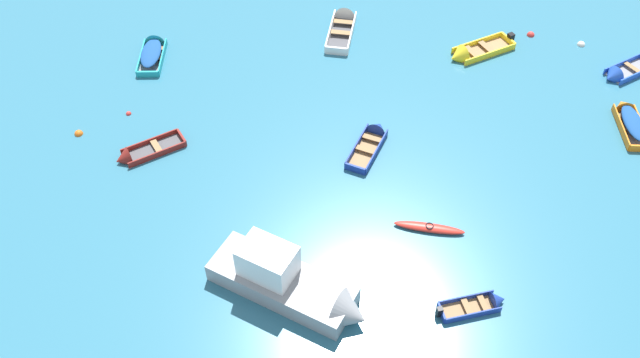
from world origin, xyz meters
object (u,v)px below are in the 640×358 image
rowboat_yellow_outer_right (469,54)px  mooring_buoy_near_foreground (79,134)px  rowboat_turquoise_back_row_center (153,49)px  mooring_buoy_midfield (129,114)px  rowboat_deep_blue_near_left (483,304)px  motor_launch_grey_back_row_left (292,284)px  mooring_buoy_between_boats_left (531,35)px  kayak_red_foreground_center (429,228)px  rowboat_blue_distant_center (619,74)px  mooring_buoy_far_field (581,45)px  rowboat_white_midfield_right (344,22)px  rowboat_deep_blue_midfield_left (373,138)px  rowboat_orange_near_right (629,118)px  rowboat_maroon_near_camera (135,155)px

rowboat_yellow_outer_right → mooring_buoy_near_foreground: bearing=-151.7°
rowboat_turquoise_back_row_center → mooring_buoy_midfield: bearing=-83.9°
rowboat_deep_blue_near_left → motor_launch_grey_back_row_left: size_ratio=0.41×
mooring_buoy_midfield → mooring_buoy_between_boats_left: bearing=28.2°
kayak_red_foreground_center → rowboat_blue_distant_center: rowboat_blue_distant_center is taller
mooring_buoy_far_field → mooring_buoy_between_boats_left: (-2.94, 0.44, 0.00)m
rowboat_white_midfield_right → mooring_buoy_near_foreground: 17.13m
rowboat_deep_blue_near_left → rowboat_blue_distant_center: size_ratio=0.89×
rowboat_deep_blue_midfield_left → mooring_buoy_midfield: 13.11m
mooring_buoy_far_field → mooring_buoy_midfield: bearing=-155.7°
rowboat_white_midfield_right → mooring_buoy_far_field: bearing=2.4°
rowboat_blue_distant_center → mooring_buoy_midfield: rowboat_blue_distant_center is taller
rowboat_yellow_outer_right → motor_launch_grey_back_row_left: motor_launch_grey_back_row_left is taller
motor_launch_grey_back_row_left → mooring_buoy_midfield: (-11.05, 9.41, -0.76)m
rowboat_orange_near_right → mooring_buoy_near_foreground: (-28.06, -6.25, -0.32)m
rowboat_turquoise_back_row_center → mooring_buoy_far_field: rowboat_turquoise_back_row_center is taller
rowboat_yellow_outer_right → mooring_buoy_between_boats_left: (3.65, 2.84, -0.19)m
mooring_buoy_far_field → mooring_buoy_near_foreground: mooring_buoy_far_field is taller
rowboat_white_midfield_right → rowboat_deep_blue_midfield_left: size_ratio=1.22×
mooring_buoy_near_foreground → kayak_red_foreground_center: bearing=-9.1°
rowboat_deep_blue_midfield_left → mooring_buoy_midfield: bearing=-178.1°
motor_launch_grey_back_row_left → rowboat_maroon_near_camera: bearing=145.9°
rowboat_deep_blue_near_left → rowboat_white_midfield_right: bearing=115.3°
rowboat_turquoise_back_row_center → mooring_buoy_between_boats_left: rowboat_turquoise_back_row_center is taller
rowboat_orange_near_right → rowboat_deep_blue_near_left: bearing=-119.5°
rowboat_blue_distant_center → mooring_buoy_midfield: bearing=-162.5°
rowboat_orange_near_right → mooring_buoy_far_field: (-1.85, 6.69, -0.32)m
mooring_buoy_between_boats_left → rowboat_deep_blue_midfield_left: bearing=-126.8°
rowboat_deep_blue_near_left → kayak_red_foreground_center: size_ratio=0.92×
kayak_red_foreground_center → rowboat_white_midfield_right: size_ratio=0.70×
rowboat_deep_blue_near_left → rowboat_white_midfield_right: size_ratio=0.64×
mooring_buoy_between_boats_left → rowboat_orange_near_right: bearing=-56.1°
rowboat_deep_blue_near_left → rowboat_yellow_outer_right: 17.12m
rowboat_orange_near_right → motor_launch_grey_back_row_left: bearing=-137.7°
rowboat_deep_blue_midfield_left → rowboat_yellow_outer_right: bearing=60.7°
mooring_buoy_near_foreground → rowboat_deep_blue_midfield_left: bearing=9.1°
rowboat_turquoise_back_row_center → rowboat_deep_blue_midfield_left: size_ratio=1.03×
rowboat_turquoise_back_row_center → kayak_red_foreground_center: bearing=-31.1°
mooring_buoy_near_foreground → rowboat_yellow_outer_right: bearing=28.3°
rowboat_maroon_near_camera → rowboat_white_midfield_right: 15.77m
motor_launch_grey_back_row_left → rowboat_turquoise_back_row_center: (-11.62, 14.75, -0.46)m
rowboat_blue_distant_center → rowboat_deep_blue_midfield_left: (-13.01, -7.79, 0.01)m
rowboat_turquoise_back_row_center → rowboat_maroon_near_camera: bearing=-75.3°
rowboat_blue_distant_center → rowboat_turquoise_back_row_center: rowboat_turquoise_back_row_center is taller
rowboat_deep_blue_near_left → rowboat_white_midfield_right: (-8.94, 18.88, 0.06)m
rowboat_blue_distant_center → rowboat_white_midfield_right: size_ratio=0.72×
kayak_red_foreground_center → motor_launch_grey_back_row_left: size_ratio=0.44×
rowboat_maroon_near_camera → rowboat_blue_distant_center: size_ratio=1.02×
rowboat_deep_blue_midfield_left → mooring_buoy_between_boats_left: rowboat_deep_blue_midfield_left is taller
rowboat_maroon_near_camera → rowboat_white_midfield_right: size_ratio=0.73×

